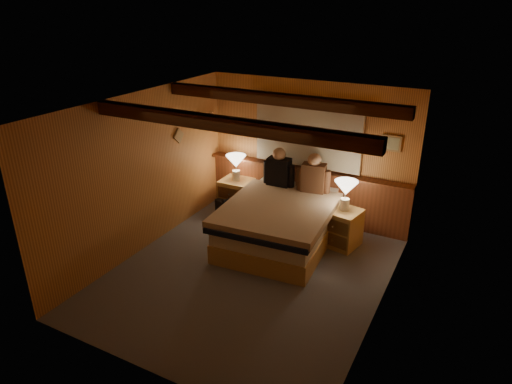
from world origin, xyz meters
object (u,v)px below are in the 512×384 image
Objects in this scene: nightstand_left at (237,195)px; nightstand_right at (341,227)px; person_right at (314,176)px; duffel_bag at (230,208)px; lamp_left at (236,163)px; lamp_right at (346,190)px; bed at (279,223)px; person_left at (279,170)px.

nightstand_left is 0.95× the size of nightstand_right.
person_right reaches higher than duffel_bag.
lamp_right is at bearing -8.00° from lamp_left.
lamp_right reaches higher than bed.
bed is 4.61× the size of lamp_left.
nightstand_right is 1.34× the size of lamp_right.
duffel_bag is at bearing 152.96° from bed.
nightstand_right reaches higher than duffel_bag.
lamp_right is 0.70× the size of person_right.
nightstand_left is 1.62m from person_right.
lamp_left is 0.99× the size of lamp_right.
person_right is at bearing -2.06° from lamp_left.
person_left is at bearing 169.23° from lamp_right.
person_right is at bearing -1.00° from person_left.
nightstand_left is (-1.21, 0.76, -0.06)m from bed.
nightstand_right is at bearing -10.10° from nightstand_left.
bed is 3.19× the size of person_right.
lamp_right is 1.25m from person_left.
lamp_left is 0.69× the size of person_left.
nightstand_left is at bearing 169.34° from person_right.
nightstand_left is at bearing -57.34° from lamp_left.
person_right is (1.48, -0.05, 0.04)m from lamp_left.
nightstand_left reaches higher than duffel_bag.
lamp_left reaches higher than nightstand_right.
bed is at bearing -142.26° from nightstand_right.
lamp_right is 0.66m from person_right.
nightstand_right is (0.86, 0.43, -0.06)m from bed.
person_left is 1.00× the size of person_right.
duffel_bag is (-1.20, 0.50, -0.21)m from bed.
person_left is 1.19m from duffel_bag.
duffel_bag is at bearing -168.36° from person_left.
bed is at bearing -33.10° from nightstand_left.
lamp_right is (2.09, -0.29, 0.01)m from lamp_left.
person_left is (-1.23, 0.23, 0.03)m from lamp_right.
bed is 3.88× the size of duffel_bag.
nightstand_right is 0.93m from person_right.
person_right is 1.68m from duffel_bag.
person_left is at bearing 31.13° from duffel_bag.
lamp_left is at bearing 121.67° from nightstand_left.
lamp_left is 2.11m from lamp_right.
lamp_left is at bearing -178.06° from nightstand_right.
nightstand_right is 1.36× the size of lamp_left.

